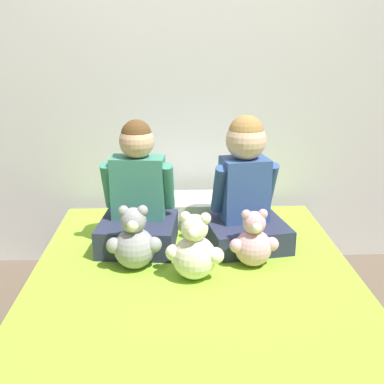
{
  "coord_description": "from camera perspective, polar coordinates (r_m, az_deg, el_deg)",
  "views": [
    {
      "loc": [
        -0.08,
        -1.65,
        1.31
      ],
      "look_at": [
        0.0,
        0.35,
        0.65
      ],
      "focal_mm": 45.0,
      "sensor_mm": 36.0,
      "label": 1
    }
  ],
  "objects": [
    {
      "name": "wall_behind_bed",
      "position": [
        2.71,
        -0.59,
        17.0
      ],
      "size": [
        8.0,
        0.06,
        2.5
      ],
      "color": "silver",
      "rests_on": "ground_plane"
    },
    {
      "name": "ground_plane",
      "position": [
        2.11,
        0.38,
        -20.11
      ],
      "size": [
        14.0,
        14.0,
        0.0
      ],
      "primitive_type": "plane",
      "color": "brown"
    },
    {
      "name": "child_on_right",
      "position": [
        2.22,
        6.35,
        0.11
      ],
      "size": [
        0.41,
        0.39,
        0.6
      ],
      "rotation": [
        0.0,
        0.0,
        0.18
      ],
      "color": "#282D47",
      "rests_on": "bed"
    },
    {
      "name": "teddy_bear_between_children",
      "position": [
        1.93,
        0.38,
        -6.98
      ],
      "size": [
        0.23,
        0.18,
        0.28
      ],
      "rotation": [
        0.0,
        0.0,
        -0.21
      ],
      "color": "silver",
      "rests_on": "bed"
    },
    {
      "name": "teddy_bear_held_by_left_child",
      "position": [
        2.03,
        -6.86,
        -5.89
      ],
      "size": [
        0.23,
        0.17,
        0.28
      ],
      "rotation": [
        0.0,
        0.0,
        0.01
      ],
      "color": "#939399",
      "rests_on": "bed"
    },
    {
      "name": "child_on_left",
      "position": [
        2.21,
        -6.44,
        -0.88
      ],
      "size": [
        0.37,
        0.36,
        0.58
      ],
      "rotation": [
        0.0,
        0.0,
        -0.1
      ],
      "color": "#282D47",
      "rests_on": "bed"
    },
    {
      "name": "pillow_at_headboard",
      "position": [
        2.58,
        -0.35,
        -1.89
      ],
      "size": [
        0.58,
        0.27,
        0.11
      ],
      "color": "white",
      "rests_on": "bed"
    },
    {
      "name": "teddy_bear_held_by_right_child",
      "position": [
        2.06,
        7.3,
        -5.91
      ],
      "size": [
        0.21,
        0.16,
        0.25
      ],
      "rotation": [
        0.0,
        0.0,
        0.07
      ],
      "color": "#DBA3B2",
      "rests_on": "bed"
    },
    {
      "name": "bed",
      "position": [
        2.0,
        0.4,
        -16.01
      ],
      "size": [
        1.36,
        1.86,
        0.37
      ],
      "color": "#473828",
      "rests_on": "ground_plane"
    }
  ]
}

